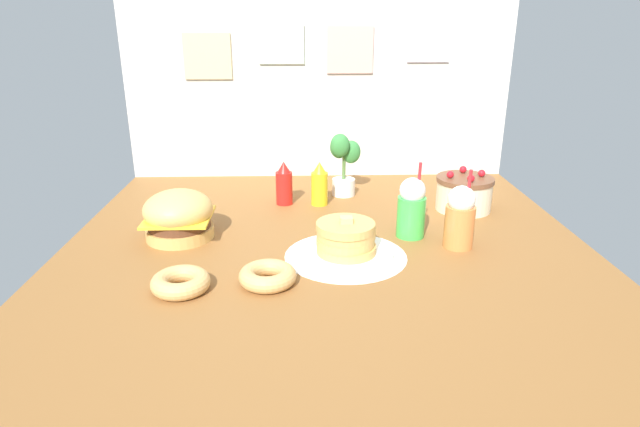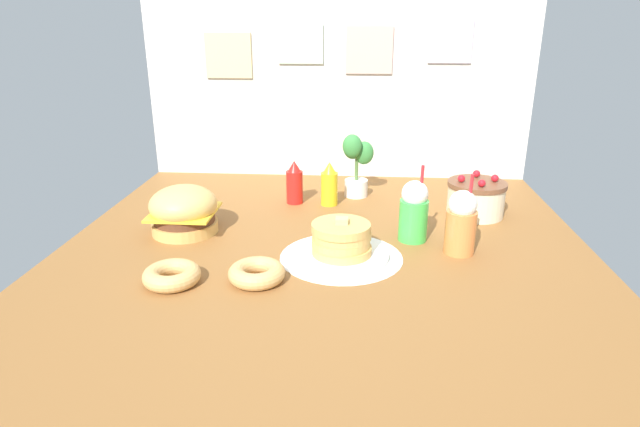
% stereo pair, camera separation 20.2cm
% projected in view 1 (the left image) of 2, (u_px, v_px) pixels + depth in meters
% --- Properties ---
extents(ground_plane, '(1.97, 1.97, 0.02)m').
position_uv_depth(ground_plane, '(327.00, 250.00, 2.00)').
color(ground_plane, brown).
extents(back_wall, '(1.97, 0.04, 1.07)m').
position_uv_depth(back_wall, '(319.00, 73.00, 2.73)').
color(back_wall, beige).
rests_on(back_wall, ground_plane).
extents(doily_mat, '(0.44, 0.44, 0.00)m').
position_uv_depth(doily_mat, '(346.00, 256.00, 1.92)').
color(doily_mat, white).
rests_on(doily_mat, ground_plane).
extents(burger, '(0.26, 0.26, 0.19)m').
position_uv_depth(burger, '(179.00, 216.00, 2.05)').
color(burger, '#DBA859').
rests_on(burger, ground_plane).
extents(pancake_stack, '(0.34, 0.34, 0.15)m').
position_uv_depth(pancake_stack, '(346.00, 241.00, 1.90)').
color(pancake_stack, white).
rests_on(pancake_stack, doily_mat).
extents(layer_cake, '(0.25, 0.25, 0.18)m').
position_uv_depth(layer_cake, '(464.00, 193.00, 2.36)').
color(layer_cake, beige).
rests_on(layer_cake, ground_plane).
extents(ketchup_bottle, '(0.08, 0.08, 0.20)m').
position_uv_depth(ketchup_bottle, '(284.00, 184.00, 2.43)').
color(ketchup_bottle, red).
rests_on(ketchup_bottle, ground_plane).
extents(mustard_bottle, '(0.08, 0.08, 0.20)m').
position_uv_depth(mustard_bottle, '(319.00, 185.00, 2.42)').
color(mustard_bottle, yellow).
rests_on(mustard_bottle, ground_plane).
extents(cream_soda_cup, '(0.11, 0.11, 0.30)m').
position_uv_depth(cream_soda_cup, '(412.00, 208.00, 2.06)').
color(cream_soda_cup, green).
rests_on(cream_soda_cup, ground_plane).
extents(orange_float_cup, '(0.11, 0.11, 0.30)m').
position_uv_depth(orange_float_cup, '(460.00, 217.00, 1.96)').
color(orange_float_cup, orange).
rests_on(orange_float_cup, ground_plane).
extents(donut_pink_glaze, '(0.19, 0.19, 0.06)m').
position_uv_depth(donut_pink_glaze, '(181.00, 282.00, 1.67)').
color(donut_pink_glaze, tan).
rests_on(donut_pink_glaze, ground_plane).
extents(donut_chocolate, '(0.19, 0.19, 0.06)m').
position_uv_depth(donut_chocolate, '(268.00, 275.00, 1.71)').
color(donut_chocolate, tan).
rests_on(donut_chocolate, ground_plane).
extents(potted_plant, '(0.15, 0.11, 0.30)m').
position_uv_depth(potted_plant, '(344.00, 162.00, 2.53)').
color(potted_plant, white).
rests_on(potted_plant, ground_plane).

